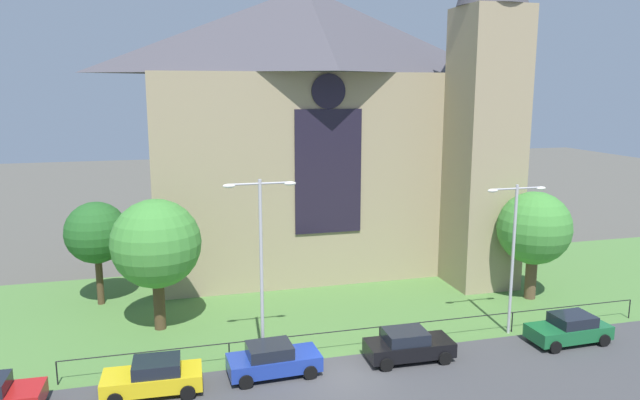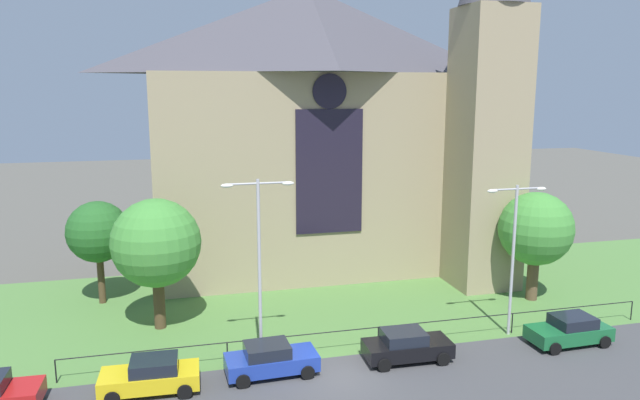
{
  "view_description": "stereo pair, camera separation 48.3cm",
  "coord_description": "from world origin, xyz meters",
  "px_view_note": "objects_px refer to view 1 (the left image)",
  "views": [
    {
      "loc": [
        -7.36,
        -24.03,
        12.97
      ],
      "look_at": [
        1.12,
        8.0,
        6.72
      ],
      "focal_mm": 33.25,
      "sensor_mm": 36.0,
      "label": 1
    },
    {
      "loc": [
        -6.9,
        -24.15,
        12.97
      ],
      "look_at": [
        1.12,
        8.0,
        6.72
      ],
      "focal_mm": 33.25,
      "sensor_mm": 36.0,
      "label": 2
    }
  ],
  "objects_px": {
    "streetlamp_far": "(514,240)",
    "tree_right_near": "(534,229)",
    "parked_car_yellow": "(154,377)",
    "tree_left_far": "(96,233)",
    "streetlamp_near": "(261,249)",
    "tree_left_near": "(156,244)",
    "parked_car_black": "(408,345)",
    "church_building": "(318,126)",
    "parked_car_blue": "(273,360)",
    "parked_car_green": "(569,329)"
  },
  "relations": [
    {
      "from": "tree_left_far",
      "to": "streetlamp_far",
      "type": "relative_size",
      "value": 0.78
    },
    {
      "from": "tree_left_far",
      "to": "parked_car_green",
      "type": "relative_size",
      "value": 1.49
    },
    {
      "from": "tree_left_near",
      "to": "parked_car_green",
      "type": "height_order",
      "value": "tree_left_near"
    },
    {
      "from": "church_building",
      "to": "tree_right_near",
      "type": "xyz_separation_m",
      "value": [
        10.89,
        -10.83,
        -5.78
      ]
    },
    {
      "from": "streetlamp_near",
      "to": "parked_car_yellow",
      "type": "distance_m",
      "value": 7.22
    },
    {
      "from": "tree_right_near",
      "to": "parked_car_yellow",
      "type": "relative_size",
      "value": 1.59
    },
    {
      "from": "tree_left_far",
      "to": "parked_car_yellow",
      "type": "height_order",
      "value": "tree_left_far"
    },
    {
      "from": "tree_right_near",
      "to": "parked_car_black",
      "type": "xyz_separation_m",
      "value": [
        -10.82,
        -6.03,
        -3.75
      ]
    },
    {
      "from": "parked_car_yellow",
      "to": "streetlamp_far",
      "type": "bearing_deg",
      "value": -172.36
    },
    {
      "from": "tree_right_near",
      "to": "parked_car_blue",
      "type": "bearing_deg",
      "value": -161.33
    },
    {
      "from": "parked_car_blue",
      "to": "streetlamp_near",
      "type": "bearing_deg",
      "value": 96.6
    },
    {
      "from": "parked_car_blue",
      "to": "tree_right_near",
      "type": "bearing_deg",
      "value": 16.2
    },
    {
      "from": "parked_car_green",
      "to": "parked_car_blue",
      "type": "bearing_deg",
      "value": -3.13
    },
    {
      "from": "tree_right_near",
      "to": "parked_car_black",
      "type": "bearing_deg",
      "value": -150.86
    },
    {
      "from": "tree_left_near",
      "to": "streetlamp_far",
      "type": "distance_m",
      "value": 18.93
    },
    {
      "from": "parked_car_yellow",
      "to": "parked_car_blue",
      "type": "xyz_separation_m",
      "value": [
        5.28,
        0.3,
        0.0
      ]
    },
    {
      "from": "tree_right_near",
      "to": "tree_left_near",
      "type": "height_order",
      "value": "tree_left_near"
    },
    {
      "from": "tree_left_near",
      "to": "parked_car_yellow",
      "type": "relative_size",
      "value": 1.69
    },
    {
      "from": "tree_left_near",
      "to": "parked_car_green",
      "type": "relative_size",
      "value": 1.7
    },
    {
      "from": "church_building",
      "to": "parked_car_yellow",
      "type": "height_order",
      "value": "church_building"
    },
    {
      "from": "tree_left_near",
      "to": "streetlamp_far",
      "type": "relative_size",
      "value": 0.89
    },
    {
      "from": "streetlamp_near",
      "to": "parked_car_black",
      "type": "bearing_deg",
      "value": -12.87
    },
    {
      "from": "tree_left_far",
      "to": "streetlamp_near",
      "type": "height_order",
      "value": "streetlamp_near"
    },
    {
      "from": "tree_left_far",
      "to": "streetlamp_near",
      "type": "distance_m",
      "value": 13.29
    },
    {
      "from": "tree_right_near",
      "to": "tree_left_near",
      "type": "relative_size",
      "value": 0.94
    },
    {
      "from": "streetlamp_near",
      "to": "tree_left_near",
      "type": "bearing_deg",
      "value": 131.36
    },
    {
      "from": "tree_right_near",
      "to": "parked_car_green",
      "type": "xyz_separation_m",
      "value": [
        -1.97,
        -6.32,
        -3.75
      ]
    },
    {
      "from": "tree_left_near",
      "to": "parked_car_green",
      "type": "bearing_deg",
      "value": -19.6
    },
    {
      "from": "church_building",
      "to": "parked_car_green",
      "type": "xyz_separation_m",
      "value": [
        8.92,
        -17.16,
        -9.53
      ]
    },
    {
      "from": "streetlamp_far",
      "to": "parked_car_green",
      "type": "distance_m",
      "value": 5.35
    },
    {
      "from": "parked_car_green",
      "to": "church_building",
      "type": "bearing_deg",
      "value": -64.06
    },
    {
      "from": "tree_left_far",
      "to": "streetlamp_far",
      "type": "bearing_deg",
      "value": -25.48
    },
    {
      "from": "parked_car_yellow",
      "to": "parked_car_black",
      "type": "distance_m",
      "value": 11.9
    },
    {
      "from": "church_building",
      "to": "streetlamp_near",
      "type": "xyz_separation_m",
      "value": [
        -6.77,
        -15.3,
        -4.66
      ]
    },
    {
      "from": "parked_car_yellow",
      "to": "parked_car_black",
      "type": "xyz_separation_m",
      "value": [
        11.9,
        0.16,
        0.0
      ]
    },
    {
      "from": "church_building",
      "to": "streetlamp_near",
      "type": "height_order",
      "value": "church_building"
    },
    {
      "from": "parked_car_black",
      "to": "tree_right_near",
      "type": "bearing_deg",
      "value": 30.74
    },
    {
      "from": "streetlamp_near",
      "to": "parked_car_yellow",
      "type": "xyz_separation_m",
      "value": [
        -5.05,
        -1.73,
        -4.86
      ]
    },
    {
      "from": "tree_right_near",
      "to": "streetlamp_far",
      "type": "relative_size",
      "value": 0.84
    },
    {
      "from": "streetlamp_near",
      "to": "parked_car_black",
      "type": "distance_m",
      "value": 8.54
    },
    {
      "from": "tree_right_near",
      "to": "streetlamp_far",
      "type": "xyz_separation_m",
      "value": [
        -4.33,
        -4.47,
        0.68
      ]
    },
    {
      "from": "tree_right_near",
      "to": "streetlamp_far",
      "type": "height_order",
      "value": "streetlamp_far"
    },
    {
      "from": "streetlamp_far",
      "to": "parked_car_yellow",
      "type": "xyz_separation_m",
      "value": [
        -18.39,
        -1.73,
        -4.43
      ]
    },
    {
      "from": "streetlamp_far",
      "to": "parked_car_black",
      "type": "distance_m",
      "value": 8.01
    },
    {
      "from": "tree_left_near",
      "to": "parked_car_black",
      "type": "height_order",
      "value": "tree_left_near"
    },
    {
      "from": "streetlamp_far",
      "to": "tree_right_near",
      "type": "bearing_deg",
      "value": 45.92
    },
    {
      "from": "parked_car_blue",
      "to": "parked_car_green",
      "type": "distance_m",
      "value": 15.48
    },
    {
      "from": "tree_left_far",
      "to": "tree_left_near",
      "type": "height_order",
      "value": "tree_left_near"
    },
    {
      "from": "church_building",
      "to": "tree_right_near",
      "type": "height_order",
      "value": "church_building"
    },
    {
      "from": "streetlamp_far",
      "to": "parked_car_yellow",
      "type": "distance_m",
      "value": 18.99
    }
  ]
}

